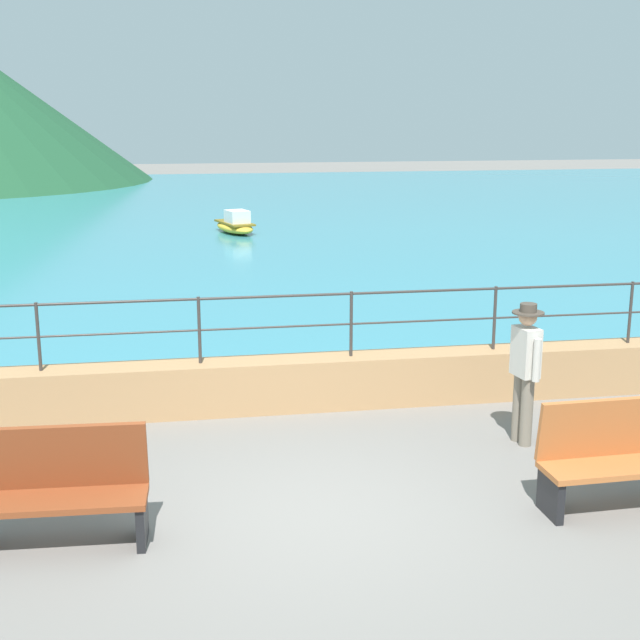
% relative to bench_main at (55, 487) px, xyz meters
% --- Properties ---
extents(ground_plane, '(120.00, 120.00, 0.00)m').
position_rel_bench_main_xyz_m(ground_plane, '(2.50, 0.21, -0.56)').
color(ground_plane, slate).
extents(promenade_wall, '(20.00, 0.56, 0.70)m').
position_rel_bench_main_xyz_m(promenade_wall, '(2.50, 3.41, -0.21)').
color(promenade_wall, tan).
rests_on(promenade_wall, ground).
extents(railing, '(18.44, 0.04, 0.90)m').
position_rel_bench_main_xyz_m(railing, '(2.50, 3.41, 0.77)').
color(railing, '#383330').
rests_on(railing, promenade_wall).
extents(lake_water, '(64.00, 44.32, 0.06)m').
position_rel_bench_main_xyz_m(lake_water, '(2.50, 26.05, -0.53)').
color(lake_water, teal).
rests_on(lake_water, ground).
extents(bench_main, '(1.73, 0.64, 1.13)m').
position_rel_bench_main_xyz_m(bench_main, '(0.00, 0.00, 0.00)').
color(bench_main, brown).
rests_on(bench_main, ground).
extents(bench_far, '(1.71, 0.60, 1.13)m').
position_rel_bench_main_xyz_m(bench_far, '(5.59, -0.15, 0.00)').
color(bench_far, '#B76633').
rests_on(bench_far, ground).
extents(person_walking, '(0.38, 0.56, 1.75)m').
position_rel_bench_main_xyz_m(person_walking, '(5.29, 1.66, 0.42)').
color(person_walking, slate).
rests_on(person_walking, ground).
extents(boat_0, '(1.51, 2.46, 0.76)m').
position_rel_bench_main_xyz_m(boat_0, '(3.23, 20.60, -0.23)').
color(boat_0, gold).
rests_on(boat_0, lake_water).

